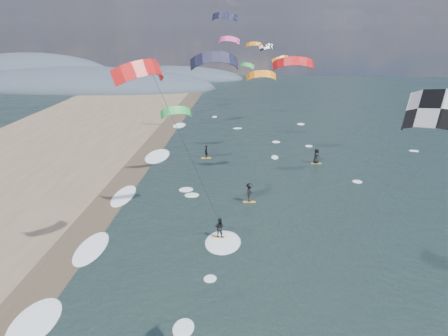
{
  "coord_description": "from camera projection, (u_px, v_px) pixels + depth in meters",
  "views": [
    {
      "loc": [
        0.66,
        -16.61,
        15.52
      ],
      "look_at": [
        -1.0,
        12.0,
        7.0
      ],
      "focal_mm": 40.0,
      "sensor_mm": 36.0,
      "label": 1
    }
  ],
  "objects": [
    {
      "name": "shoreline_surf",
      "position": [
        87.0,
        250.0,
        35.07
      ],
      "size": [
        2.4,
        79.4,
        0.11
      ],
      "color": "white",
      "rests_on": "ground"
    },
    {
      "name": "wet_sand_strip",
      "position": [
        43.0,
        283.0,
        30.59
      ],
      "size": [
        3.0,
        240.0,
        0.0
      ],
      "primitive_type": "cube",
      "color": "#382D23",
      "rests_on": "ground"
    },
    {
      "name": "bg_kite_field",
      "position": [
        249.0,
        53.0,
        68.14
      ],
      "size": [
        15.47,
        74.89,
        10.41
      ],
      "color": "black",
      "rests_on": "ground"
    },
    {
      "name": "coastal_hills",
      "position": [
        73.0,
        84.0,
        126.05
      ],
      "size": [
        80.0,
        41.0,
        15.0
      ],
      "color": "#3D4756",
      "rests_on": "ground"
    },
    {
      "name": "kitesurfer_near_b",
      "position": [
        178.0,
        134.0,
        30.68
      ],
      "size": [
        6.71,
        9.09,
        14.03
      ],
      "color": "gold",
      "rests_on": "ground"
    },
    {
      "name": "far_kitesurfers",
      "position": [
        267.0,
        172.0,
        49.95
      ],
      "size": [
        13.66,
        15.35,
        1.77
      ],
      "color": "gold",
      "rests_on": "ground"
    }
  ]
}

